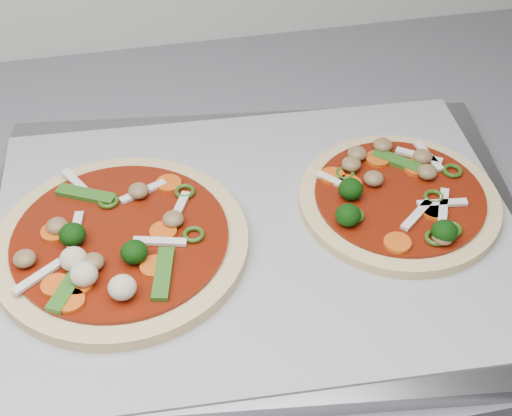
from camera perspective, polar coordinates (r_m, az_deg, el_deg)
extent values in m
cube|color=gray|center=(0.68, 0.07, -2.29)|extent=(0.56, 0.44, 0.02)
cube|color=#9B9BA1|center=(0.68, 0.07, -1.73)|extent=(0.51, 0.38, 0.00)
cylinder|color=#F2DB8A|center=(0.66, -10.71, -2.81)|extent=(0.28, 0.28, 0.01)
cylinder|color=maroon|center=(0.66, -10.81, -2.30)|extent=(0.24, 0.24, 0.00)
cube|color=silver|center=(0.64, -7.70, -2.67)|extent=(0.05, 0.02, 0.00)
cylinder|color=orange|center=(0.62, -14.04, -5.96)|extent=(0.03, 0.03, 0.00)
cube|color=#34621E|center=(0.70, -13.45, 1.06)|extent=(0.06, 0.04, 0.00)
cylinder|color=orange|center=(0.62, -8.14, -4.66)|extent=(0.03, 0.03, 0.00)
ellipsoid|color=beige|center=(0.60, -10.65, -6.27)|extent=(0.03, 0.03, 0.02)
ellipsoid|color=beige|center=(0.62, -13.60, -5.19)|extent=(0.03, 0.03, 0.02)
ellipsoid|color=brown|center=(0.65, -6.64, -0.88)|extent=(0.02, 0.02, 0.01)
cylinder|color=orange|center=(0.65, -7.43, -1.90)|extent=(0.03, 0.03, 0.00)
torus|color=#294811|center=(0.69, -5.72, 1.32)|extent=(0.02, 0.02, 0.00)
cube|color=#34621E|center=(0.62, -7.43, -5.21)|extent=(0.03, 0.06, 0.00)
ellipsoid|color=black|center=(0.65, -14.47, -2.08)|extent=(0.03, 0.03, 0.02)
cylinder|color=orange|center=(0.67, -15.82, -1.87)|extent=(0.04, 0.04, 0.00)
cylinder|color=orange|center=(0.70, -7.00, 1.95)|extent=(0.03, 0.03, 0.00)
torus|color=#294811|center=(0.69, -11.73, 0.55)|extent=(0.02, 0.02, 0.00)
ellipsoid|color=brown|center=(0.65, -18.02, -3.87)|extent=(0.02, 0.02, 0.01)
cylinder|color=orange|center=(0.61, -14.65, -7.21)|extent=(0.03, 0.03, 0.00)
cube|color=silver|center=(0.64, -17.05, -5.28)|extent=(0.04, 0.03, 0.00)
cube|color=#34621E|center=(0.62, -14.69, -5.99)|extent=(0.04, 0.06, 0.00)
torus|color=#294811|center=(0.64, -5.02, -2.13)|extent=(0.03, 0.03, 0.00)
cube|color=silver|center=(0.67, -14.24, -1.78)|extent=(0.02, 0.05, 0.00)
ellipsoid|color=beige|center=(0.63, -14.40, -3.97)|extent=(0.03, 0.03, 0.02)
ellipsoid|color=brown|center=(0.63, -12.91, -4.23)|extent=(0.02, 0.02, 0.01)
cube|color=silver|center=(0.69, -9.03, 1.32)|extent=(0.05, 0.03, 0.00)
cube|color=silver|center=(0.67, -6.21, -0.12)|extent=(0.03, 0.05, 0.00)
ellipsoid|color=brown|center=(0.69, -9.39, 1.37)|extent=(0.03, 0.03, 0.01)
ellipsoid|color=brown|center=(0.67, -15.63, -1.39)|extent=(0.03, 0.03, 0.01)
cylinder|color=orange|center=(0.63, -15.73, -5.99)|extent=(0.03, 0.03, 0.00)
cube|color=silver|center=(0.71, -14.15, 1.97)|extent=(0.03, 0.05, 0.00)
ellipsoid|color=black|center=(0.63, -9.73, -3.49)|extent=(0.03, 0.03, 0.02)
cylinder|color=#F2DB8A|center=(0.71, 11.35, 0.58)|extent=(0.25, 0.25, 0.01)
cylinder|color=maroon|center=(0.70, 11.42, 1.01)|extent=(0.22, 0.22, 0.00)
cube|color=silver|center=(0.75, 12.90, 4.09)|extent=(0.04, 0.03, 0.00)
cylinder|color=orange|center=(0.69, 14.12, -0.23)|extent=(0.03, 0.03, 0.00)
cylinder|color=orange|center=(0.65, 11.24, -2.76)|extent=(0.03, 0.03, 0.00)
torus|color=#294811|center=(0.66, 14.17, -2.33)|extent=(0.02, 0.02, 0.00)
torus|color=#294811|center=(0.74, 15.45, 2.89)|extent=(0.02, 0.02, 0.00)
torus|color=#294811|center=(0.67, 15.36, -1.65)|extent=(0.03, 0.03, 0.00)
ellipsoid|color=brown|center=(0.72, 13.54, 2.82)|extent=(0.03, 0.03, 0.01)
torus|color=#294811|center=(0.71, 7.12, 2.73)|extent=(0.03, 0.03, 0.00)
cylinder|color=orange|center=(0.69, 14.10, -0.16)|extent=(0.03, 0.03, 0.00)
cube|color=silver|center=(0.68, 12.75, -0.52)|extent=(0.04, 0.04, 0.00)
ellipsoid|color=black|center=(0.69, 7.59, 1.51)|extent=(0.03, 0.03, 0.02)
cylinder|color=orange|center=(0.74, 9.71, 3.89)|extent=(0.03, 0.03, 0.00)
cylinder|color=orange|center=(0.70, 7.46, 1.90)|extent=(0.03, 0.03, 0.00)
cube|color=silver|center=(0.75, 13.62, 4.06)|extent=(0.02, 0.05, 0.00)
ellipsoid|color=brown|center=(0.74, 13.18, 4.04)|extent=(0.03, 0.03, 0.01)
ellipsoid|color=black|center=(0.66, 7.39, -0.56)|extent=(0.03, 0.03, 0.02)
ellipsoid|color=brown|center=(0.72, 7.63, 3.50)|extent=(0.03, 0.03, 0.01)
ellipsoid|color=brown|center=(0.66, 14.71, -2.21)|extent=(0.03, 0.03, 0.01)
cube|color=silver|center=(0.70, 14.67, 0.38)|extent=(0.05, 0.01, 0.00)
cube|color=silver|center=(0.70, 6.54, 2.01)|extent=(0.04, 0.04, 0.00)
cube|color=#34621E|center=(0.74, 11.41, 3.62)|extent=(0.05, 0.05, 0.00)
cube|color=silver|center=(0.70, 14.76, 0.17)|extent=(0.03, 0.05, 0.00)
torus|color=#294811|center=(0.70, 14.04, 0.86)|extent=(0.03, 0.03, 0.00)
cylinder|color=orange|center=(0.73, 12.67, 3.15)|extent=(0.04, 0.04, 0.00)
ellipsoid|color=brown|center=(0.75, 10.11, 4.98)|extent=(0.03, 0.03, 0.01)
torus|color=#294811|center=(0.67, 7.84, -0.59)|extent=(0.03, 0.03, 0.00)
cylinder|color=orange|center=(0.71, 6.13, 2.54)|extent=(0.03, 0.03, 0.00)
ellipsoid|color=brown|center=(0.73, 8.09, 4.33)|extent=(0.03, 0.03, 0.01)
ellipsoid|color=black|center=(0.66, 14.84, -1.83)|extent=(0.03, 0.03, 0.02)
ellipsoid|color=brown|center=(0.71, 9.39, 2.35)|extent=(0.03, 0.03, 0.01)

